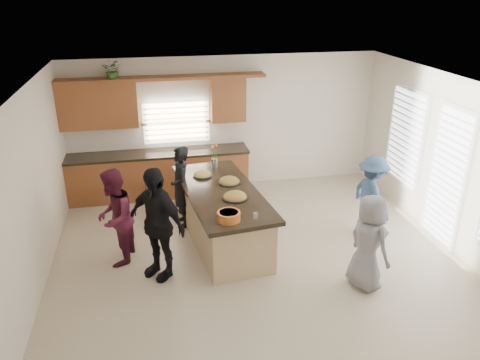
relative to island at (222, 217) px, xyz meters
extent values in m
plane|color=#BFAF8E|center=(0.45, -0.57, -0.45)|extent=(6.50, 6.50, 0.00)
cube|color=silver|center=(0.45, 2.43, 0.95)|extent=(6.50, 0.02, 2.80)
cube|color=silver|center=(0.45, -3.57, 0.95)|extent=(6.50, 0.02, 2.80)
cube|color=silver|center=(-2.80, -0.57, 0.95)|extent=(0.02, 6.00, 2.80)
cube|color=silver|center=(3.70, -0.57, 0.95)|extent=(0.02, 6.00, 2.80)
cube|color=white|center=(0.45, -0.57, 2.35)|extent=(6.50, 6.00, 0.02)
cube|color=brown|center=(-0.97, 2.12, 0.00)|extent=(3.65, 0.62, 0.90)
cube|color=black|center=(-0.97, 2.12, 0.47)|extent=(3.70, 0.65, 0.05)
cube|color=brown|center=(-2.05, 2.25, 1.50)|extent=(1.50, 0.36, 0.90)
cube|color=brown|center=(0.50, 2.25, 1.50)|extent=(0.70, 0.36, 0.90)
cube|color=brown|center=(-0.77, 2.25, 1.98)|extent=(4.05, 0.40, 0.06)
cube|color=brown|center=(-0.55, 2.39, 1.02)|extent=(1.35, 0.08, 0.85)
cube|color=white|center=(3.67, 0.73, 0.97)|extent=(0.06, 1.10, 1.75)
cube|color=white|center=(3.67, -0.67, 0.72)|extent=(0.06, 0.85, 2.25)
cube|color=#D0B081|center=(0.00, 0.00, -0.01)|extent=(1.30, 2.60, 0.88)
cube|color=black|center=(0.00, 0.00, 0.46)|extent=(1.47, 2.82, 0.07)
cube|color=black|center=(0.00, 0.00, -0.41)|extent=(1.21, 2.51, 0.08)
cylinder|color=black|center=(0.16, -0.35, 0.51)|extent=(0.42, 0.42, 0.02)
ellipsoid|color=#BB8E3A|center=(0.16, -0.35, 0.53)|extent=(0.38, 0.38, 0.17)
cylinder|color=black|center=(0.18, 0.28, 0.51)|extent=(0.40, 0.40, 0.02)
ellipsoid|color=#BB8E3A|center=(0.18, 0.28, 0.53)|extent=(0.36, 0.36, 0.16)
cylinder|color=black|center=(-0.24, 0.68, 0.51)|extent=(0.34, 0.34, 0.02)
ellipsoid|color=tan|center=(-0.24, 0.68, 0.53)|extent=(0.31, 0.31, 0.14)
cylinder|color=orange|center=(-0.07, -1.07, 0.57)|extent=(0.34, 0.34, 0.14)
cylinder|color=beige|center=(-0.07, -1.07, 0.62)|extent=(0.28, 0.28, 0.04)
cylinder|color=white|center=(0.32, -1.10, 0.55)|extent=(0.07, 0.07, 0.10)
cylinder|color=#AA82BE|center=(-0.25, 0.79, 0.52)|extent=(0.21, 0.21, 0.04)
cylinder|color=silver|center=(0.04, 1.05, 0.59)|extent=(0.12, 0.12, 0.18)
imported|color=#40712D|center=(-1.69, 2.25, 2.15)|extent=(0.45, 0.42, 0.41)
imported|color=black|center=(-0.63, 0.72, 0.30)|extent=(0.40, 0.57, 1.51)
imported|color=#5B1B32|center=(-1.74, -0.32, 0.33)|extent=(0.74, 0.87, 1.57)
imported|color=black|center=(-1.10, -0.82, 0.43)|extent=(1.03, 1.04, 1.76)
imported|color=#375178|center=(2.59, -0.24, 0.27)|extent=(0.66, 1.00, 1.45)
imported|color=gray|center=(1.84, -1.70, 0.28)|extent=(0.66, 0.82, 1.46)
camera|label=1|loc=(-1.09, -7.01, 3.70)|focal=35.00mm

